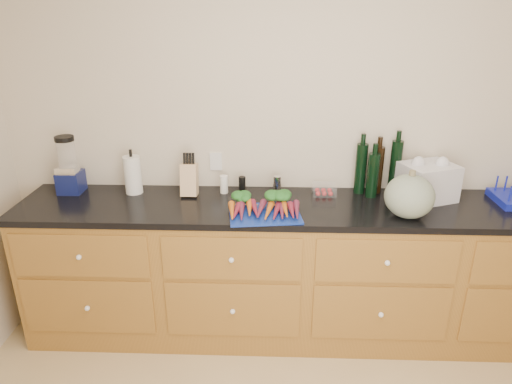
{
  "coord_description": "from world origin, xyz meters",
  "views": [
    {
      "loc": [
        -0.22,
        -1.33,
        2.07
      ],
      "look_at": [
        -0.31,
        1.2,
        1.06
      ],
      "focal_mm": 32.0,
      "sensor_mm": 36.0,
      "label": 1
    }
  ],
  "objects_px": {
    "cutting_board": "(265,214)",
    "paper_towel": "(133,175)",
    "squash": "(409,196)",
    "blender_appliance": "(69,168)",
    "tomato_box": "(324,190)",
    "carrots": "(265,206)",
    "knife_block": "(189,180)"
  },
  "relations": [
    {
      "from": "cutting_board",
      "to": "paper_towel",
      "type": "xyz_separation_m",
      "value": [
        -0.87,
        0.32,
        0.12
      ]
    },
    {
      "from": "knife_block",
      "to": "cutting_board",
      "type": "bearing_deg",
      "value": -31.15
    },
    {
      "from": "blender_appliance",
      "to": "knife_block",
      "type": "height_order",
      "value": "blender_appliance"
    },
    {
      "from": "blender_appliance",
      "to": "knife_block",
      "type": "distance_m",
      "value": 0.8
    },
    {
      "from": "blender_appliance",
      "to": "tomato_box",
      "type": "height_order",
      "value": "blender_appliance"
    },
    {
      "from": "blender_appliance",
      "to": "tomato_box",
      "type": "distance_m",
      "value": 1.68
    },
    {
      "from": "squash",
      "to": "blender_appliance",
      "type": "relative_size",
      "value": 0.75
    },
    {
      "from": "cutting_board",
      "to": "paper_towel",
      "type": "relative_size",
      "value": 1.66
    },
    {
      "from": "carrots",
      "to": "squash",
      "type": "relative_size",
      "value": 1.5
    },
    {
      "from": "squash",
      "to": "knife_block",
      "type": "distance_m",
      "value": 1.37
    },
    {
      "from": "cutting_board",
      "to": "blender_appliance",
      "type": "relative_size",
      "value": 1.09
    },
    {
      "from": "cutting_board",
      "to": "tomato_box",
      "type": "height_order",
      "value": "tomato_box"
    },
    {
      "from": "knife_block",
      "to": "tomato_box",
      "type": "height_order",
      "value": "knife_block"
    },
    {
      "from": "carrots",
      "to": "tomato_box",
      "type": "distance_m",
      "value": 0.48
    },
    {
      "from": "paper_towel",
      "to": "knife_block",
      "type": "bearing_deg",
      "value": -3.05
    },
    {
      "from": "squash",
      "to": "paper_towel",
      "type": "xyz_separation_m",
      "value": [
        -1.71,
        0.32,
        -0.0
      ]
    },
    {
      "from": "paper_towel",
      "to": "knife_block",
      "type": "xyz_separation_m",
      "value": [
        0.38,
        -0.02,
        -0.02
      ]
    },
    {
      "from": "squash",
      "to": "tomato_box",
      "type": "bearing_deg",
      "value": 144.28
    },
    {
      "from": "squash",
      "to": "blender_appliance",
      "type": "distance_m",
      "value": 2.15
    },
    {
      "from": "carrots",
      "to": "paper_towel",
      "type": "bearing_deg",
      "value": 162.28
    },
    {
      "from": "blender_appliance",
      "to": "paper_towel",
      "type": "height_order",
      "value": "blender_appliance"
    },
    {
      "from": "blender_appliance",
      "to": "paper_towel",
      "type": "xyz_separation_m",
      "value": [
        0.42,
        0.0,
        -0.04
      ]
    },
    {
      "from": "cutting_board",
      "to": "carrots",
      "type": "distance_m",
      "value": 0.05
    },
    {
      "from": "squash",
      "to": "knife_block",
      "type": "height_order",
      "value": "squash"
    },
    {
      "from": "cutting_board",
      "to": "knife_block",
      "type": "height_order",
      "value": "knife_block"
    },
    {
      "from": "carrots",
      "to": "knife_block",
      "type": "xyz_separation_m",
      "value": [
        -0.5,
        0.26,
        0.07
      ]
    },
    {
      "from": "cutting_board",
      "to": "carrots",
      "type": "relative_size",
      "value": 0.97
    },
    {
      "from": "squash",
      "to": "tomato_box",
      "type": "distance_m",
      "value": 0.57
    },
    {
      "from": "squash",
      "to": "tomato_box",
      "type": "relative_size",
      "value": 1.88
    },
    {
      "from": "knife_block",
      "to": "paper_towel",
      "type": "bearing_deg",
      "value": 176.95
    },
    {
      "from": "carrots",
      "to": "blender_appliance",
      "type": "relative_size",
      "value": 1.12
    },
    {
      "from": "blender_appliance",
      "to": "tomato_box",
      "type": "relative_size",
      "value": 2.51
    }
  ]
}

